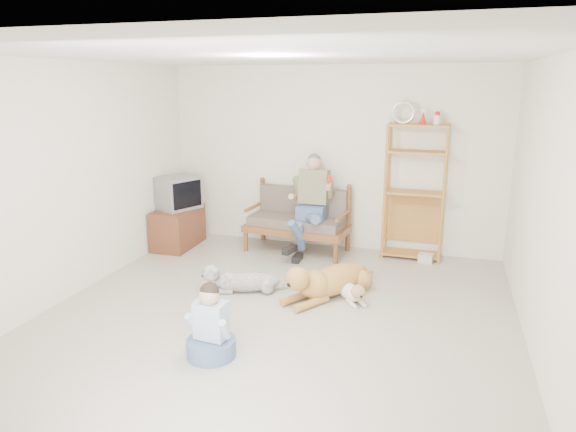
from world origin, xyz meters
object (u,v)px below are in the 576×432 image
(tv_stand, at_px, (178,227))
(golden_retriever, at_px, (327,281))
(loveseat, at_px, (298,218))
(etagere, at_px, (414,191))

(tv_stand, bearing_deg, golden_retriever, -25.65)
(loveseat, distance_m, tv_stand, 1.86)
(loveseat, bearing_deg, etagere, 10.72)
(tv_stand, relative_size, golden_retriever, 0.66)
(loveseat, distance_m, etagere, 1.73)
(loveseat, height_order, tv_stand, loveseat)
(tv_stand, bearing_deg, etagere, 7.52)
(loveseat, distance_m, golden_retriever, 1.79)
(loveseat, height_order, etagere, etagere)
(tv_stand, xyz_separation_m, golden_retriever, (2.62, -1.19, -0.11))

